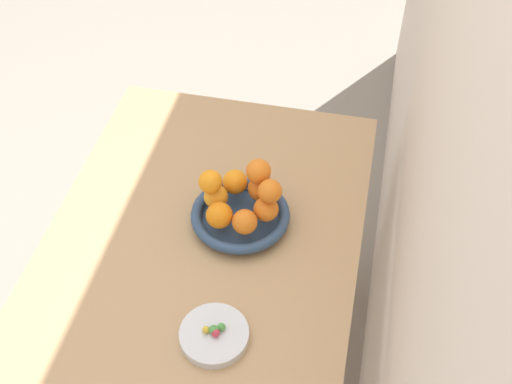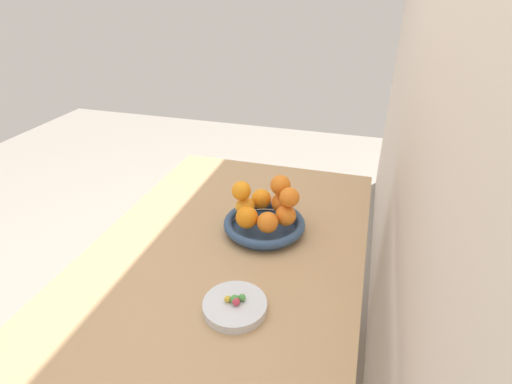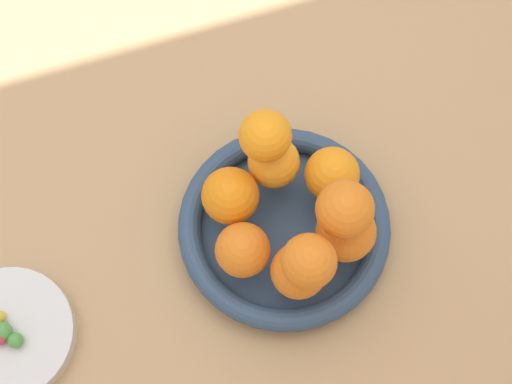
{
  "view_description": "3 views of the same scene",
  "coord_description": "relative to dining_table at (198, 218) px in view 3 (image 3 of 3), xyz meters",
  "views": [
    {
      "loc": [
        0.92,
        0.33,
        1.95
      ],
      "look_at": [
        -0.11,
        0.11,
        0.83
      ],
      "focal_mm": 45.0,
      "sensor_mm": 36.0,
      "label": 1
    },
    {
      "loc": [
        0.88,
        0.33,
        1.42
      ],
      "look_at": [
        -0.12,
        0.05,
        0.85
      ],
      "focal_mm": 28.0,
      "sensor_mm": 36.0,
      "label": 2
    },
    {
      "loc": [
        0.03,
        0.33,
        1.62
      ],
      "look_at": [
        -0.06,
        0.06,
        0.86
      ],
      "focal_mm": 55.0,
      "sensor_mm": 36.0,
      "label": 3
    }
  ],
  "objects": [
    {
      "name": "orange_8",
      "position": [
        -0.14,
        0.11,
        0.22
      ],
      "size": [
        0.06,
        0.06,
        0.06
      ],
      "primitive_type": "sphere",
      "color": "orange",
      "rests_on": "orange_5"
    },
    {
      "name": "candy_ball_3",
      "position": [
        0.24,
        0.1,
        0.12
      ],
      "size": [
        0.02,
        0.02,
        0.02
      ],
      "primitive_type": "sphere",
      "color": "#4C9947",
      "rests_on": "candy_dish"
    },
    {
      "name": "orange_3",
      "position": [
        -0.03,
        0.1,
        0.16
      ],
      "size": [
        0.06,
        0.06,
        0.06
      ],
      "primitive_type": "sphere",
      "color": "orange",
      "rests_on": "fruit_bowl"
    },
    {
      "name": "orange_4",
      "position": [
        -0.08,
        0.14,
        0.16
      ],
      "size": [
        0.06,
        0.06,
        0.06
      ],
      "primitive_type": "sphere",
      "color": "orange",
      "rests_on": "fruit_bowl"
    },
    {
      "name": "candy_ball_1",
      "position": [
        0.23,
        0.11,
        0.12
      ],
      "size": [
        0.02,
        0.02,
        0.02
      ],
      "primitive_type": "sphere",
      "color": "#4C9947",
      "rests_on": "candy_dish"
    },
    {
      "name": "orange_5",
      "position": [
        -0.14,
        0.12,
        0.16
      ],
      "size": [
        0.07,
        0.07,
        0.07
      ],
      "primitive_type": "sphere",
      "color": "orange",
      "rests_on": "fruit_bowl"
    },
    {
      "name": "orange_7",
      "position": [
        -0.09,
        0.01,
        0.22
      ],
      "size": [
        0.06,
        0.06,
        0.06
      ],
      "primitive_type": "sphere",
      "color": "orange",
      "rests_on": "orange_1"
    },
    {
      "name": "candy_dish",
      "position": [
        0.24,
        0.1,
        0.1
      ],
      "size": [
        0.15,
        0.15,
        0.02
      ],
      "primitive_type": "cylinder",
      "color": "silver",
      "rests_on": "dining_table"
    },
    {
      "name": "fruit_bowl",
      "position": [
        -0.09,
        0.08,
        0.11
      ],
      "size": [
        0.24,
        0.24,
        0.04
      ],
      "color": "navy",
      "rests_on": "dining_table"
    },
    {
      "name": "candy_ball_0",
      "position": [
        0.24,
        0.1,
        0.12
      ],
      "size": [
        0.02,
        0.02,
        0.02
      ],
      "primitive_type": "sphere",
      "color": "#4C9947",
      "rests_on": "candy_dish"
    },
    {
      "name": "ground_plane",
      "position": [
        0.0,
        0.0,
        -0.65
      ],
      "size": [
        6.0,
        6.0,
        0.0
      ],
      "primitive_type": "plane",
      "color": "gray"
    },
    {
      "name": "orange_6",
      "position": [
        -0.08,
        0.15,
        0.22
      ],
      "size": [
        0.06,
        0.06,
        0.06
      ],
      "primitive_type": "sphere",
      "color": "orange",
      "rests_on": "orange_4"
    },
    {
      "name": "orange_0",
      "position": [
        -0.15,
        0.05,
        0.16
      ],
      "size": [
        0.06,
        0.06,
        0.06
      ],
      "primitive_type": "sphere",
      "color": "orange",
      "rests_on": "fruit_bowl"
    },
    {
      "name": "candy_ball_5",
      "position": [
        0.24,
        0.1,
        0.12
      ],
      "size": [
        0.01,
        0.01,
        0.01
      ],
      "primitive_type": "sphere",
      "color": "gold",
      "rests_on": "candy_dish"
    },
    {
      "name": "orange_1",
      "position": [
        -0.09,
        0.02,
        0.16
      ],
      "size": [
        0.06,
        0.06,
        0.06
      ],
      "primitive_type": "sphere",
      "color": "orange",
      "rests_on": "fruit_bowl"
    },
    {
      "name": "orange_2",
      "position": [
        -0.04,
        0.04,
        0.16
      ],
      "size": [
        0.06,
        0.06,
        0.06
      ],
      "primitive_type": "sphere",
      "color": "orange",
      "rests_on": "fruit_bowl"
    },
    {
      "name": "candy_ball_6",
      "position": [
        0.24,
        0.1,
        0.12
      ],
      "size": [
        0.01,
        0.01,
        0.01
      ],
      "primitive_type": "sphere",
      "color": "#4C9947",
      "rests_on": "candy_dish"
    },
    {
      "name": "dining_table",
      "position": [
        0.0,
        0.0,
        0.0
      ],
      "size": [
        1.1,
        0.76,
        0.74
      ],
      "color": "tan",
      "rests_on": "ground_plane"
    }
  ]
}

